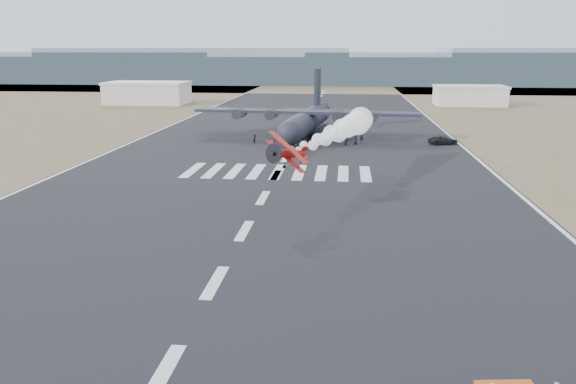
% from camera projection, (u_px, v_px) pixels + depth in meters
% --- Properties ---
extents(ground, '(500.00, 500.00, 0.00)m').
position_uv_depth(ground, '(162.00, 375.00, 29.13)').
color(ground, black).
rests_on(ground, ground).
extents(scrub_far, '(500.00, 80.00, 0.00)m').
position_uv_depth(scrub_far, '(326.00, 87.00, 250.83)').
color(scrub_far, brown).
rests_on(scrub_far, ground).
extents(runway_markings, '(60.00, 260.00, 0.01)m').
position_uv_depth(runway_markings, '(285.00, 158.00, 86.96)').
color(runway_markings, silver).
rests_on(runway_markings, ground).
extents(ridge_seg_b, '(150.00, 50.00, 15.00)m').
position_uv_depth(ridge_seg_b, '(78.00, 67.00, 290.79)').
color(ridge_seg_b, gray).
rests_on(ridge_seg_b, ground).
extents(ridge_seg_c, '(150.00, 50.00, 17.00)m').
position_uv_depth(ridge_seg_c, '(200.00, 65.00, 284.09)').
color(ridge_seg_c, gray).
rests_on(ridge_seg_c, ground).
extents(ridge_seg_d, '(150.00, 50.00, 13.00)m').
position_uv_depth(ridge_seg_d, '(328.00, 70.00, 278.14)').
color(ridge_seg_d, gray).
rests_on(ridge_seg_d, ground).
extents(ridge_seg_e, '(150.00, 50.00, 15.00)m').
position_uv_depth(ridge_seg_e, '(463.00, 68.00, 271.45)').
color(ridge_seg_e, gray).
rests_on(ridge_seg_e, ground).
extents(hangar_left, '(24.50, 14.50, 6.70)m').
position_uv_depth(hangar_left, '(148.00, 93.00, 173.21)').
color(hangar_left, beige).
rests_on(hangar_left, ground).
extents(hangar_right, '(20.50, 12.50, 5.90)m').
position_uv_depth(hangar_right, '(469.00, 95.00, 168.41)').
color(hangar_right, beige).
rests_on(hangar_right, ground).
extents(aerobatic_biplane, '(5.03, 5.35, 4.05)m').
position_uv_depth(aerobatic_biplane, '(288.00, 154.00, 57.37)').
color(aerobatic_biplane, '#BE0C0D').
extents(smoke_trail, '(9.42, 25.35, 3.60)m').
position_uv_depth(smoke_trail, '(351.00, 126.00, 76.77)').
color(smoke_trail, white).
extents(transport_aircraft, '(43.27, 35.53, 12.48)m').
position_uv_depth(transport_aircraft, '(307.00, 119.00, 109.11)').
color(transport_aircraft, black).
rests_on(transport_aircraft, ground).
extents(support_vehicle, '(5.68, 3.82, 1.45)m').
position_uv_depth(support_vehicle, '(443.00, 140.00, 99.73)').
color(support_vehicle, black).
rests_on(support_vehicle, ground).
extents(crew_a, '(0.70, 0.58, 1.89)m').
position_uv_depth(crew_a, '(290.00, 135.00, 104.61)').
color(crew_a, black).
rests_on(crew_a, ground).
extents(crew_b, '(0.66, 0.86, 1.55)m').
position_uv_depth(crew_b, '(346.00, 141.00, 98.53)').
color(crew_b, black).
rests_on(crew_b, ground).
extents(crew_c, '(1.16, 1.30, 1.87)m').
position_uv_depth(crew_c, '(336.00, 138.00, 101.10)').
color(crew_c, black).
rests_on(crew_c, ground).
extents(crew_d, '(1.04, 1.12, 1.74)m').
position_uv_depth(crew_d, '(286.00, 134.00, 106.48)').
color(crew_d, black).
rests_on(crew_d, ground).
extents(crew_e, '(0.87, 0.56, 1.74)m').
position_uv_depth(crew_e, '(355.00, 139.00, 99.56)').
color(crew_e, black).
rests_on(crew_e, ground).
extents(crew_f, '(1.60, 0.77, 1.66)m').
position_uv_depth(crew_f, '(303.00, 139.00, 99.77)').
color(crew_f, black).
rests_on(crew_f, ground).
extents(crew_g, '(0.88, 0.83, 1.89)m').
position_uv_depth(crew_g, '(362.00, 137.00, 102.21)').
color(crew_g, black).
rests_on(crew_g, ground).
extents(crew_h, '(0.74, 0.91, 1.63)m').
position_uv_depth(crew_h, '(255.00, 139.00, 100.69)').
color(crew_h, black).
rests_on(crew_h, ground).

